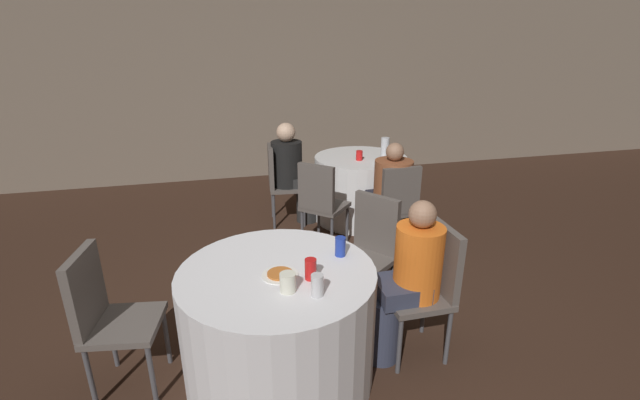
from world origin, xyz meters
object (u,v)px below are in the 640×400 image
Objects in this scene: chair_near_east at (430,280)px; person_floral_shirt at (389,194)px; person_black_shirt at (293,173)px; pizza_plate_near at (280,274)px; chair_far_southwest at (320,199)px; chair_near_west at (105,310)px; chair_far_south at (396,202)px; chair_near_northeast at (370,244)px; table_near at (279,325)px; soda_can_silver at (317,285)px; bottle_far at (385,150)px; person_orange_shirt at (405,283)px; table_far at (360,188)px; soda_can_blue at (340,247)px; soda_can_red at (311,269)px; chair_far_west at (279,178)px.

person_floral_shirt is at bearing -13.11° from chair_near_east.
person_black_shirt is 1.19m from person_floral_shirt.
chair_far_southwest is at bearing 68.90° from pizza_plate_near.
chair_near_west is 2.65m from chair_far_south.
pizza_plate_near is (-0.79, -0.66, 0.22)m from chair_near_northeast.
chair_near_west is 1.00× the size of chair_far_south.
table_near is at bearing 101.50° from pizza_plate_near.
person_floral_shirt is 9.06× the size of soda_can_silver.
person_orange_shirt is at bearing -108.01° from bottle_far.
soda_can_blue is (-0.90, -2.24, 0.44)m from table_far.
chair_far_south is 0.16m from person_floral_shirt.
soda_can_blue is at bearing 20.58° from pizza_plate_near.
chair_near_west is at bearing 166.10° from soda_can_red.
table_near is 1.00× the size of person_black_shirt.
person_floral_shirt reaches higher than chair_near_west.
chair_near_west reaches higher than table_far.
chair_near_west is at bearing -136.53° from table_far.
chair_near_west is at bearing 168.10° from pizza_plate_near.
chair_near_west is at bearing -151.77° from person_floral_shirt.
chair_near_west is (-2.30, -2.18, 0.17)m from table_far.
chair_far_south is at bearing 45.63° from table_near.
chair_near_west and chair_far_south have the same top height.
table_far is 0.96m from chair_far_south.
pizza_plate_near is (1.00, -0.21, 0.22)m from chair_near_west.
person_floral_shirt is (0.82, -0.86, -0.02)m from person_black_shirt.
person_floral_shirt is at bearing 90.00° from chair_far_south.
pizza_plate_near is at bearing 94.09° from person_orange_shirt.
chair_near_east is 7.50× the size of soda_can_silver.
soda_can_blue is at bearing 6.21° from chair_far_west.
person_floral_shirt is at bearing -87.37° from table_far.
person_black_shirt reaches higher than chair_near_northeast.
chair_near_northeast is 4.33× the size of pizza_plate_near.
bottle_far is at bearing 76.25° from chair_far_south.
chair_far_west is 0.78× the size of person_black_shirt.
chair_near_west is at bearing -94.80° from chair_far_southwest.
person_orange_shirt is (0.15, -1.64, 0.00)m from chair_far_southwest.
chair_far_south is 1.63m from soda_can_blue.
person_black_shirt is (-0.46, 2.40, 0.05)m from chair_near_east.
bottle_far is (0.17, -0.28, 0.51)m from table_far.
pizza_plate_near is at bearing 86.88° from chair_near_west.
person_black_shirt is at bearing 131.04° from person_floral_shirt.
chair_near_east is 1.43m from chair_far_south.
chair_far_west is 1.00× the size of chair_far_southwest.
chair_near_east is at bearing -90.00° from person_orange_shirt.
soda_can_blue is (0.40, 0.15, 0.05)m from pizza_plate_near.
table_far is 2.46m from soda_can_blue.
soda_can_silver is at bearing -60.89° from table_near.
chair_far_south and chair_far_southwest have the same top height.
chair_near_northeast reaches higher than soda_can_red.
person_floral_shirt is (0.04, -0.79, 0.20)m from table_far.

